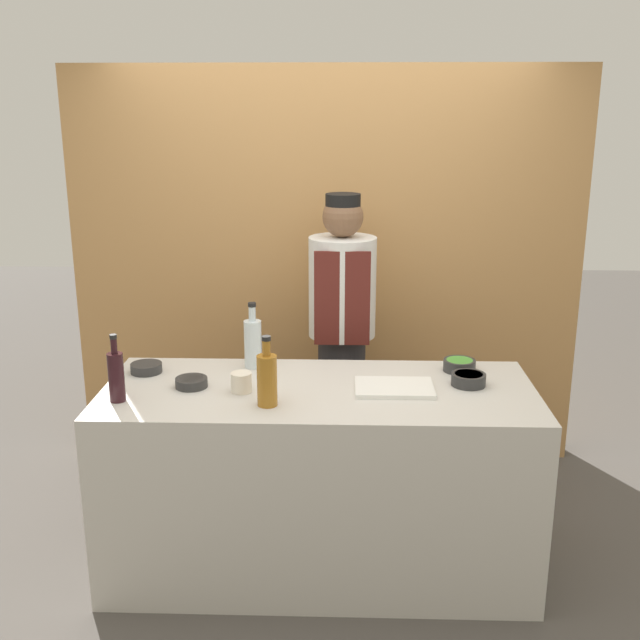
# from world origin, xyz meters

# --- Properties ---
(ground_plane) EXTENTS (14.00, 14.00, 0.00)m
(ground_plane) POSITION_xyz_m (0.00, 0.00, 0.00)
(ground_plane) COLOR #4C4742
(cabinet_wall) EXTENTS (3.06, 0.18, 2.40)m
(cabinet_wall) POSITION_xyz_m (0.00, 1.29, 1.20)
(cabinet_wall) COLOR #B7844C
(cabinet_wall) RESTS_ON ground_plane
(counter) EXTENTS (1.99, 0.81, 0.92)m
(counter) POSITION_xyz_m (0.00, 0.00, 0.46)
(counter) COLOR beige
(counter) RESTS_ON ground_plane
(sauce_bowl_red) EXTENTS (0.15, 0.15, 0.04)m
(sauce_bowl_red) POSITION_xyz_m (-0.85, 0.19, 0.94)
(sauce_bowl_red) COLOR #2D2D2D
(sauce_bowl_red) RESTS_ON counter
(sauce_bowl_purple) EXTENTS (0.16, 0.16, 0.06)m
(sauce_bowl_purple) POSITION_xyz_m (0.69, 0.06, 0.95)
(sauce_bowl_purple) COLOR #2D2D2D
(sauce_bowl_purple) RESTS_ON counter
(sauce_bowl_green) EXTENTS (0.16, 0.16, 0.06)m
(sauce_bowl_green) POSITION_xyz_m (0.68, 0.26, 0.95)
(sauce_bowl_green) COLOR #2D2D2D
(sauce_bowl_green) RESTS_ON counter
(sauce_bowl_white) EXTENTS (0.15, 0.15, 0.04)m
(sauce_bowl_white) POSITION_xyz_m (-0.59, -0.00, 0.94)
(sauce_bowl_white) COLOR #2D2D2D
(sauce_bowl_white) RESTS_ON counter
(cutting_board) EXTENTS (0.36, 0.25, 0.02)m
(cutting_board) POSITION_xyz_m (0.34, -0.01, 0.93)
(cutting_board) COLOR white
(cutting_board) RESTS_ON counter
(bottle_clear) EXTENTS (0.09, 0.09, 0.33)m
(bottle_clear) POSITION_xyz_m (-0.33, 0.29, 1.04)
(bottle_clear) COLOR silver
(bottle_clear) RESTS_ON counter
(bottle_wine) EXTENTS (0.07, 0.07, 0.30)m
(bottle_wine) POSITION_xyz_m (-0.88, -0.18, 1.03)
(bottle_wine) COLOR black
(bottle_wine) RESTS_ON counter
(bottle_amber) EXTENTS (0.09, 0.09, 0.31)m
(bottle_amber) POSITION_xyz_m (-0.22, -0.21, 1.04)
(bottle_amber) COLOR #9E661E
(bottle_amber) RESTS_ON counter
(cup_cream) EXTENTS (0.10, 0.10, 0.09)m
(cup_cream) POSITION_xyz_m (-0.35, -0.05, 0.96)
(cup_cream) COLOR silver
(cup_cream) RESTS_ON counter
(chef_center) EXTENTS (0.37, 0.37, 1.71)m
(chef_center) POSITION_xyz_m (0.10, 0.83, 0.93)
(chef_center) COLOR #28282D
(chef_center) RESTS_ON ground_plane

